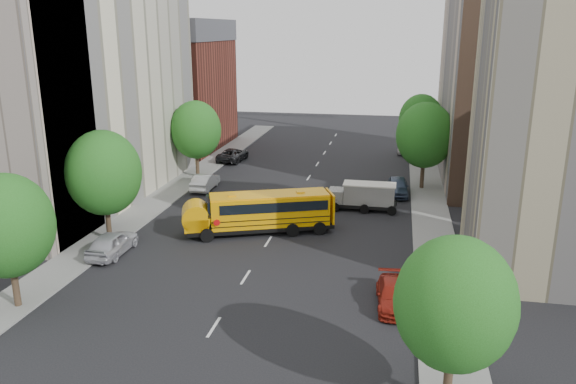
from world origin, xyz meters
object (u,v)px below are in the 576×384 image
(street_tree_5, at_px, (421,119))
(street_tree_3, at_px, (455,304))
(parked_car_0, at_px, (112,243))
(parked_car_4, at_px, (398,186))
(parked_car_3, at_px, (394,295))
(street_tree_0, at_px, (7,226))
(street_tree_2, at_px, (196,130))
(parked_car_5, at_px, (406,147))
(street_tree_4, at_px, (425,135))
(safari_truck, at_px, (364,196))
(street_tree_1, at_px, (104,173))
(parked_car_2, at_px, (233,155))
(school_bus, at_px, (259,211))
(parked_car_1, at_px, (205,182))

(street_tree_5, bearing_deg, street_tree_3, -90.00)
(parked_car_0, bearing_deg, parked_car_4, -136.47)
(parked_car_3, bearing_deg, street_tree_5, 81.86)
(street_tree_0, bearing_deg, street_tree_3, -10.30)
(street_tree_0, xyz_separation_m, street_tree_2, (0.00, 28.00, 0.19))
(street_tree_2, height_order, parked_car_5, street_tree_2)
(street_tree_2, bearing_deg, parked_car_4, -7.06)
(street_tree_2, height_order, street_tree_4, street_tree_4)
(street_tree_3, height_order, safari_truck, street_tree_3)
(safari_truck, height_order, parked_car_4, safari_truck)
(street_tree_1, height_order, safari_truck, street_tree_1)
(street_tree_3, relative_size, parked_car_2, 1.36)
(street_tree_0, bearing_deg, parked_car_3, 11.57)
(street_tree_3, distance_m, street_tree_4, 32.01)
(parked_car_2, bearing_deg, safari_truck, 140.32)
(street_tree_1, height_order, street_tree_4, street_tree_4)
(street_tree_4, bearing_deg, street_tree_0, -128.16)
(school_bus, distance_m, parked_car_3, 13.83)
(parked_car_3, xyz_separation_m, parked_car_5, (0.80, 39.76, 0.08))
(street_tree_1, height_order, parked_car_4, street_tree_1)
(street_tree_4, distance_m, parked_car_4, 5.40)
(street_tree_0, height_order, street_tree_3, street_tree_0)
(parked_car_1, bearing_deg, parked_car_4, -175.88)
(street_tree_3, height_order, parked_car_4, street_tree_3)
(street_tree_2, height_order, street_tree_3, street_tree_2)
(street_tree_0, distance_m, parked_car_4, 32.55)
(parked_car_5, bearing_deg, parked_car_2, -151.32)
(street_tree_0, relative_size, parked_car_1, 1.64)
(street_tree_2, bearing_deg, school_bus, -55.34)
(street_tree_3, xyz_separation_m, school_bus, (-12.09, 17.67, -2.78))
(parked_car_1, bearing_deg, street_tree_0, 83.61)
(street_tree_3, relative_size, street_tree_5, 0.95)
(parked_car_1, height_order, parked_car_5, parked_car_1)
(street_tree_4, bearing_deg, parked_car_4, -131.91)
(street_tree_2, xyz_separation_m, parked_car_2, (1.40, 7.68, -4.10))
(street_tree_4, distance_m, parked_car_5, 16.46)
(parked_car_0, height_order, parked_car_4, parked_car_0)
(street_tree_3, bearing_deg, parked_car_0, 150.22)
(parked_car_4, bearing_deg, parked_car_3, -91.65)
(street_tree_5, distance_m, parked_car_1, 25.81)
(street_tree_2, distance_m, parked_car_3, 31.35)
(school_bus, distance_m, parked_car_1, 12.87)
(parked_car_0, xyz_separation_m, parked_car_3, (18.40, -3.73, -0.16))
(street_tree_0, distance_m, safari_truck, 26.99)
(parked_car_1, bearing_deg, street_tree_5, -142.07)
(parked_car_4, bearing_deg, street_tree_5, 79.70)
(street_tree_3, bearing_deg, parked_car_4, 94.26)
(street_tree_1, bearing_deg, parked_car_0, -57.66)
(street_tree_3, xyz_separation_m, safari_truck, (-4.92, 24.60, -3.25))
(street_tree_0, distance_m, street_tree_4, 35.61)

